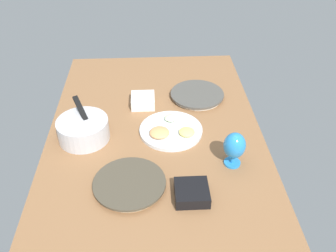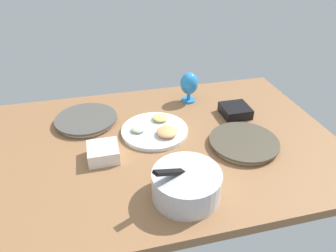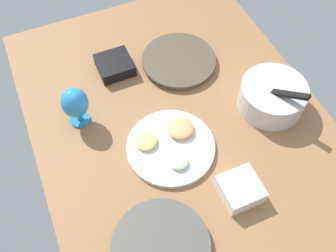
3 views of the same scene
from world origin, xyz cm
name	(u,v)px [view 3 (image 3 of 3)]	position (x,y,z in cm)	size (l,w,h in cm)	color
ground_plane	(191,146)	(0.00, 0.00, -2.00)	(160.00, 104.00, 4.00)	#8C603D
dinner_plate_left	(179,61)	(-36.32, 11.35, 1.37)	(29.95, 29.95, 2.63)	beige
dinner_plate_right	(161,247)	(29.62, -24.07, 1.41)	(29.50, 29.50, 2.72)	silver
mixing_bowl	(272,96)	(-3.48, 33.87, 5.56)	(24.61, 24.14, 16.76)	silver
fruit_platter	(171,145)	(-1.31, -7.49, 1.40)	(30.74, 30.74, 4.74)	silver
hurricane_glass_blue	(75,104)	(-24.96, -33.26, 9.89)	(9.53, 9.53, 16.45)	#2886D4
square_bowl_white	(240,189)	(23.26, 5.91, 3.23)	(12.35, 12.35, 5.81)	white
square_bowl_black	(115,65)	(-43.33, -13.45, 2.73)	(13.45, 13.45, 4.91)	black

